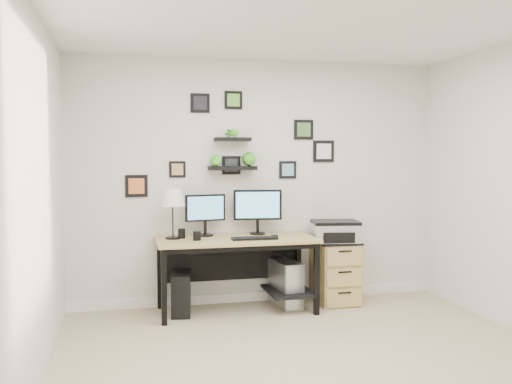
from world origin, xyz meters
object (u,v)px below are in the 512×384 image
object	(u,v)px
monitor_left	(205,212)
table_lamp	(173,199)
desk	(239,250)
file_cabinet	(335,272)
pc_tower_grey	(286,284)
monitor_right	(258,208)
pc_tower_black	(181,293)
mug	(197,236)
printer	(335,231)

from	to	relation	value
monitor_left	table_lamp	distance (m)	0.39
desk	file_cabinet	size ratio (longest dim) A/B	2.39
desk	monitor_left	xyz separation A→B (m)	(-0.32, 0.18, 0.38)
pc_tower_grey	file_cabinet	bearing A→B (deg)	1.72
desk	monitor_right	xyz separation A→B (m)	(0.23, 0.18, 0.40)
desk	pc_tower_grey	distance (m)	0.64
pc_tower_black	table_lamp	bearing A→B (deg)	140.11
desk	monitor_left	distance (m)	0.53
monitor_right	mug	distance (m)	0.76
monitor_left	table_lamp	xyz separation A→B (m)	(-0.34, -0.10, 0.15)
file_cabinet	printer	world-z (taller)	printer
printer	pc_tower_black	bearing A→B (deg)	-179.68
file_cabinet	mug	bearing A→B (deg)	-174.75
mug	file_cabinet	xyz separation A→B (m)	(1.51, 0.14, -0.46)
pc_tower_grey	desk	bearing A→B (deg)	-175.33
mug	printer	bearing A→B (deg)	3.66
pc_tower_black	pc_tower_grey	bearing A→B (deg)	9.21
monitor_right	mug	xyz separation A→B (m)	(-0.67, -0.26, -0.24)
mug	pc_tower_black	xyz separation A→B (m)	(-0.15, 0.09, -0.59)
monitor_right	printer	size ratio (longest dim) A/B	0.95
monitor_left	monitor_right	world-z (taller)	monitor_right
pc_tower_black	file_cabinet	xyz separation A→B (m)	(1.66, 0.05, 0.13)
mug	pc_tower_grey	distance (m)	1.10
monitor_left	file_cabinet	world-z (taller)	monitor_left
table_lamp	file_cabinet	bearing A→B (deg)	-0.70
monitor_left	monitor_right	size ratio (longest dim) A/B	0.85
desk	printer	bearing A→B (deg)	0.80
pc_tower_grey	monitor_right	bearing A→B (deg)	153.78
pc_tower_grey	printer	xyz separation A→B (m)	(0.54, -0.03, 0.54)
monitor_left	pc_tower_grey	world-z (taller)	monitor_left
monitor_left	printer	distance (m)	1.39
desk	printer	size ratio (longest dim) A/B	3.00
file_cabinet	monitor_left	bearing A→B (deg)	174.91
desk	pc_tower_grey	size ratio (longest dim) A/B	3.16
desk	monitor_left	bearing A→B (deg)	150.37
mug	printer	size ratio (longest dim) A/B	0.17
monitor_left	mug	xyz separation A→B (m)	(-0.12, -0.26, -0.21)
table_lamp	pc_tower_grey	world-z (taller)	table_lamp
table_lamp	mug	world-z (taller)	table_lamp
table_lamp	pc_tower_grey	size ratio (longest dim) A/B	0.99
mug	printer	world-z (taller)	printer
printer	desk	bearing A→B (deg)	-179.20
monitor_right	table_lamp	distance (m)	0.91
desk	printer	distance (m)	1.05
monitor_left	pc_tower_black	xyz separation A→B (m)	(-0.27, -0.18, -0.79)
file_cabinet	printer	bearing A→B (deg)	-118.56
table_lamp	pc_tower_black	bearing A→B (deg)	-47.22
monitor_right	printer	xyz separation A→B (m)	(0.81, -0.16, -0.25)
pc_tower_grey	file_cabinet	distance (m)	0.57
pc_tower_black	monitor_right	bearing A→B (deg)	18.92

